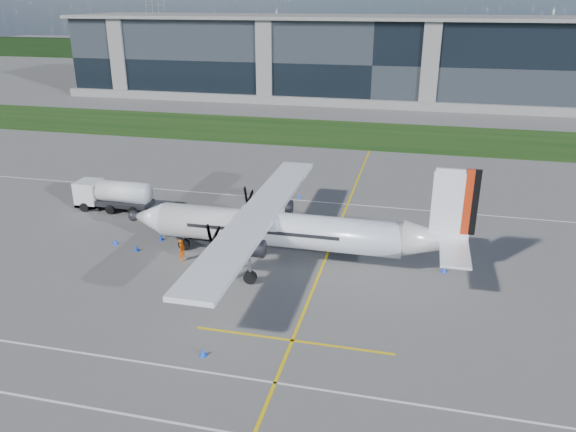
{
  "coord_description": "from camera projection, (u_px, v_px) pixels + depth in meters",
  "views": [
    {
      "loc": [
        9.29,
        -33.4,
        18.89
      ],
      "look_at": [
        0.07,
        5.16,
        3.38
      ],
      "focal_mm": 35.0,
      "sensor_mm": 36.0,
      "label": 1
    }
  ],
  "objects": [
    {
      "name": "tree_line",
      "position": [
        394.0,
        55.0,
        164.86
      ],
      "size": [
        400.0,
        6.0,
        6.0
      ],
      "primitive_type": "cube",
      "color": "black",
      "rests_on": "ground"
    },
    {
      "name": "terminal_building",
      "position": [
        377.0,
        60.0,
        108.87
      ],
      "size": [
        120.0,
        20.0,
        15.0
      ],
      "primitive_type": "cube",
      "color": "black",
      "rests_on": "ground"
    },
    {
      "name": "safety_cone_portwing",
      "position": [
        203.0,
        352.0,
        31.58
      ],
      "size": [
        0.36,
        0.36,
        0.5
      ],
      "primitive_type": "cone",
      "color": "blue",
      "rests_on": "ground"
    },
    {
      "name": "safety_cone_tail",
      "position": [
        444.0,
        269.0,
        41.19
      ],
      "size": [
        0.36,
        0.36,
        0.5
      ],
      "primitive_type": "cone",
      "color": "blue",
      "rests_on": "ground"
    },
    {
      "name": "safety_cone_stbdwing",
      "position": [
        299.0,
        195.0,
        56.48
      ],
      "size": [
        0.36,
        0.36,
        0.5
      ],
      "primitive_type": "cone",
      "color": "blue",
      "rests_on": "ground"
    },
    {
      "name": "pylon_west",
      "position": [
        156.0,
        10.0,
        186.88
      ],
      "size": [
        9.0,
        4.6,
        30.0
      ],
      "primitive_type": null,
      "color": "gray",
      "rests_on": "ground"
    },
    {
      "name": "safety_cone_nose_stbd",
      "position": [
        161.0,
        237.0,
        46.65
      ],
      "size": [
        0.36,
        0.36,
        0.5
      ],
      "primitive_type": "cone",
      "color": "blue",
      "rests_on": "ground"
    },
    {
      "name": "grass_strip",
      "position": [
        355.0,
        134.0,
        82.61
      ],
      "size": [
        400.0,
        18.0,
        0.04
      ],
      "primitive_type": "cube",
      "color": "#14350E",
      "rests_on": "ground"
    },
    {
      "name": "turboprop_aircraft",
      "position": [
        291.0,
        211.0,
        41.57
      ],
      "size": [
        26.27,
        27.24,
        8.17
      ],
      "primitive_type": null,
      "color": "white",
      "rests_on": "ground"
    },
    {
      "name": "ground_crew_person",
      "position": [
        182.0,
        249.0,
        42.7
      ],
      "size": [
        0.64,
        0.86,
        2.04
      ],
      "primitive_type": "imported",
      "rotation": [
        0.0,
        0.0,
        1.51
      ],
      "color": "#F25907",
      "rests_on": "ground"
    },
    {
      "name": "yellow_taxiway_centerline",
      "position": [
        335.0,
        236.0,
        47.55
      ],
      "size": [
        0.2,
        70.0,
        0.01
      ],
      "primitive_type": "cube",
      "color": "yellow",
      "rests_on": "ground"
    },
    {
      "name": "ground",
      "position": [
        348.0,
        148.0,
        75.38
      ],
      "size": [
        400.0,
        400.0,
        0.0
      ],
      "primitive_type": "plane",
      "color": "#5C5A57",
      "rests_on": "ground"
    },
    {
      "name": "safety_cone_nose_port",
      "position": [
        136.0,
        248.0,
        44.65
      ],
      "size": [
        0.36,
        0.36,
        0.5
      ],
      "primitive_type": "cone",
      "color": "blue",
      "rests_on": "ground"
    },
    {
      "name": "white_lane_line",
      "position": [
        192.0,
        426.0,
        26.46
      ],
      "size": [
        90.0,
        0.15,
        0.01
      ],
      "primitive_type": "cube",
      "color": "white",
      "rests_on": "ground"
    },
    {
      "name": "fuel_tanker_truck",
      "position": [
        109.0,
        195.0,
        53.0
      ],
      "size": [
        7.65,
        2.49,
        2.87
      ],
      "primitive_type": null,
      "color": "silver",
      "rests_on": "ground"
    },
    {
      "name": "safety_cone_fwd",
      "position": [
        115.0,
        241.0,
        45.88
      ],
      "size": [
        0.36,
        0.36,
        0.5
      ],
      "primitive_type": "cone",
      "color": "blue",
      "rests_on": "ground"
    },
    {
      "name": "baggage_tug",
      "position": [
        202.0,
        228.0,
        47.14
      ],
      "size": [
        2.6,
        1.56,
        1.56
      ],
      "primitive_type": null,
      "color": "white",
      "rests_on": "ground"
    }
  ]
}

